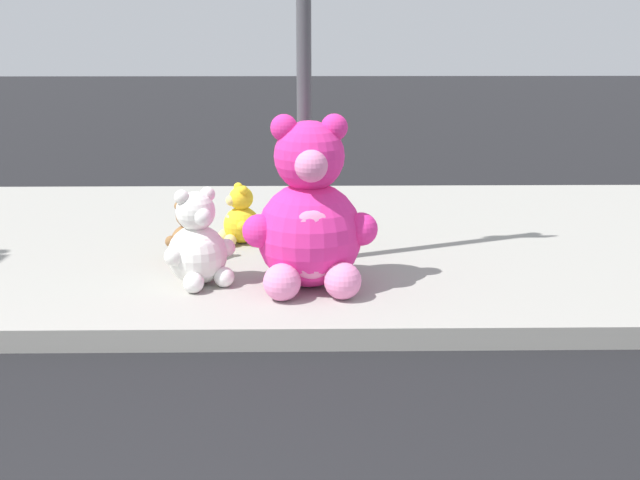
# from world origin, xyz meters

# --- Properties ---
(sidewalk) EXTENTS (28.00, 4.40, 0.15)m
(sidewalk) POSITION_xyz_m (0.00, 5.20, 0.07)
(sidewalk) COLOR #9E9B93
(sidewalk) RESTS_ON ground_plane
(sign_pole) EXTENTS (0.56, 0.11, 3.20)m
(sign_pole) POSITION_xyz_m (1.00, 4.40, 1.85)
(sign_pole) COLOR #4C4C51
(sign_pole) RESTS_ON sidewalk
(plush_pink_large) EXTENTS (0.94, 0.83, 1.22)m
(plush_pink_large) POSITION_xyz_m (1.04, 3.81, 0.64)
(plush_pink_large) COLOR #F22D93
(plush_pink_large) RESTS_ON sidewalk
(plush_brown) EXTENTS (0.37, 0.33, 0.48)m
(plush_brown) POSITION_xyz_m (0.09, 4.45, 0.34)
(plush_brown) COLOR olive
(plush_brown) RESTS_ON sidewalk
(plush_lime) EXTENTS (0.39, 0.42, 0.55)m
(plush_lime) POSITION_xyz_m (1.09, 5.44, 0.37)
(plush_lime) COLOR #8CD133
(plush_lime) RESTS_ON sidewalk
(plush_white) EXTENTS (0.48, 0.50, 0.70)m
(plush_white) POSITION_xyz_m (0.24, 3.88, 0.43)
(plush_white) COLOR white
(plush_white) RESTS_ON sidewalk
(plush_yellow) EXTENTS (0.36, 0.37, 0.51)m
(plush_yellow) POSITION_xyz_m (0.45, 4.97, 0.35)
(plush_yellow) COLOR yellow
(plush_yellow) RESTS_ON sidewalk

